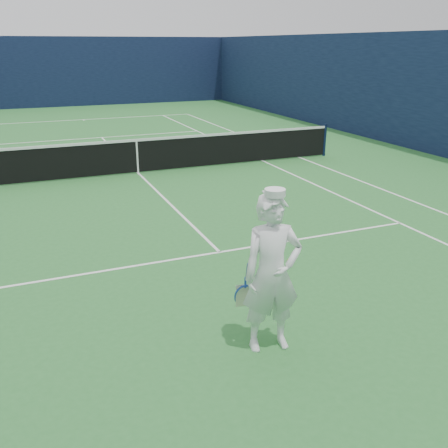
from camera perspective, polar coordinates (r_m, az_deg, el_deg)
ground at (r=14.93m, az=-9.77°, el=5.75°), size 80.00×80.00×0.00m
court_markings at (r=14.93m, az=-9.78°, el=5.76°), size 11.03×23.83×0.01m
windscreen_fence at (r=14.58m, az=-10.24°, el=13.38°), size 20.12×36.12×4.00m
tennis_net at (r=14.81m, az=-9.90°, el=7.83°), size 12.88×0.09×1.07m
tennis_player at (r=5.99m, az=5.50°, el=-5.67°), size 0.79×0.59×2.05m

